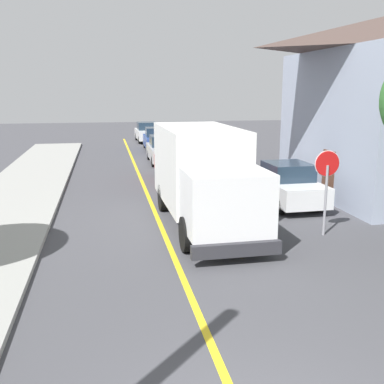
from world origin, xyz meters
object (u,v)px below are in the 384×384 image
at_px(parked_car_near, 178,164).
at_px(box_truck, 203,172).
at_px(parked_van_across, 286,185).
at_px(parked_car_far, 157,139).
at_px(stop_sign, 327,176).
at_px(parked_car_mid, 164,150).
at_px(parked_car_furthest, 147,132).

bearing_deg(parked_car_near, box_truck, -92.79).
height_order(box_truck, parked_van_across, box_truck).
relative_size(box_truck, parked_car_near, 1.63).
bearing_deg(parked_car_far, stop_sign, -82.56).
distance_m(box_truck, parked_car_near, 7.82).
xyz_separation_m(box_truck, stop_sign, (3.44, -1.90, 0.09)).
height_order(parked_van_across, stop_sign, stop_sign).
bearing_deg(box_truck, parked_car_far, 88.06).
bearing_deg(stop_sign, parked_car_mid, 101.27).
bearing_deg(parked_car_furthest, box_truck, -91.09).
bearing_deg(box_truck, parked_car_mid, 88.27).
relative_size(parked_car_near, parked_van_across, 1.00).
xyz_separation_m(box_truck, parked_van_across, (3.77, 2.03, -0.97)).
height_order(box_truck, parked_car_mid, box_truck).
bearing_deg(parked_car_near, stop_sign, -72.39).
bearing_deg(parked_car_mid, box_truck, -91.73).
bearing_deg(parked_car_far, parked_car_near, -91.37).
distance_m(parked_car_near, stop_sign, 10.18).
bearing_deg(parked_car_mid, parked_car_near, -90.25).
bearing_deg(parked_car_mid, parked_car_far, 87.61).
height_order(parked_car_far, parked_car_furthest, same).
relative_size(parked_car_far, parked_van_across, 1.00).
xyz_separation_m(box_truck, parked_car_mid, (0.40, 13.34, -0.97)).
height_order(parked_car_near, parked_car_far, same).
bearing_deg(parked_van_across, stop_sign, -94.81).
relative_size(parked_car_furthest, stop_sign, 1.67).
xyz_separation_m(parked_car_near, parked_car_furthest, (0.10, 17.49, 0.00)).
xyz_separation_m(parked_car_far, parked_van_across, (3.12, -17.39, 0.00)).
distance_m(parked_van_across, stop_sign, 4.09).
distance_m(parked_car_mid, parked_car_far, 6.08).
bearing_deg(box_truck, parked_car_furthest, 88.91).
relative_size(box_truck, parked_car_mid, 1.64).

